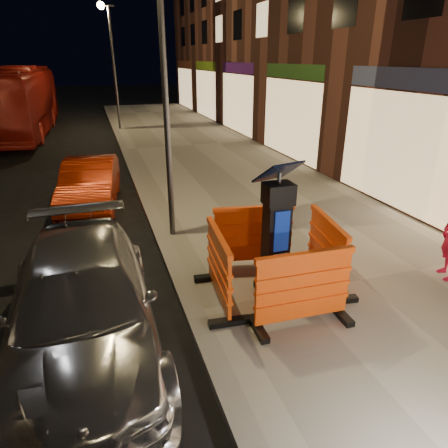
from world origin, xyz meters
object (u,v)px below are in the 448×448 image
object	(u,v)px
barrier_kerbside	(219,268)
car_red	(93,205)
parking_kiosk	(276,233)
barrier_front	(303,289)
barrier_bldgside	(326,251)
bus_doubledecker	(22,135)
barrier_back	(253,236)
car_silver	(89,345)

from	to	relation	value
barrier_kerbside	car_red	distance (m)	6.06
parking_kiosk	barrier_kerbside	bearing A→B (deg)	-173.17
barrier_front	barrier_kerbside	world-z (taller)	same
barrier_bldgside	bus_doubledecker	size ratio (longest dim) A/B	0.12
barrier_back	bus_doubledecker	world-z (taller)	bus_doubledecker
car_red	bus_doubledecker	size ratio (longest dim) A/B	0.31
car_silver	car_red	distance (m)	6.03
barrier_back	bus_doubledecker	distance (m)	18.49
barrier_back	car_silver	size ratio (longest dim) A/B	0.32
parking_kiosk	barrier_back	size ratio (longest dim) A/B	1.40
barrier_back	barrier_bldgside	world-z (taller)	same
barrier_bldgside	car_silver	world-z (taller)	barrier_bldgside
bus_doubledecker	barrier_front	bearing A→B (deg)	-70.98
car_red	bus_doubledecker	bearing A→B (deg)	111.98
barrier_kerbside	car_red	size ratio (longest dim) A/B	0.39
barrier_kerbside	car_silver	size ratio (longest dim) A/B	0.32
barrier_back	car_silver	xyz separation A→B (m)	(-2.98, -1.26, -0.73)
car_red	barrier_back	bearing A→B (deg)	-52.46
parking_kiosk	car_red	world-z (taller)	parking_kiosk
bus_doubledecker	parking_kiosk	bearing A→B (deg)	-70.13
barrier_bldgside	car_red	distance (m)	6.89
barrier_back	barrier_kerbside	size ratio (longest dim) A/B	1.00
barrier_front	barrier_kerbside	bearing A→B (deg)	136.83
parking_kiosk	bus_doubledecker	world-z (taller)	parking_kiosk
parking_kiosk	barrier_bldgside	distance (m)	1.06
barrier_back	car_red	world-z (taller)	barrier_back
barrier_front	barrier_back	distance (m)	1.90
barrier_back	car_red	distance (m)	5.59
barrier_front	barrier_bldgside	world-z (taller)	same
parking_kiosk	barrier_bldgside	size ratio (longest dim) A/B	1.40
barrier_kerbside	barrier_bldgside	size ratio (longest dim) A/B	1.00
parking_kiosk	car_silver	world-z (taller)	parking_kiosk
car_red	barrier_front	bearing A→B (deg)	-60.12
barrier_bldgside	bus_doubledecker	bearing A→B (deg)	30.07
bus_doubledecker	car_silver	bearing A→B (deg)	-79.00
barrier_kerbside	car_red	bearing A→B (deg)	22.85
parking_kiosk	barrier_bldgside	bearing A→B (deg)	6.83
bus_doubledecker	barrier_bldgside	bearing A→B (deg)	-67.51
barrier_back	car_red	bearing A→B (deg)	130.34
car_silver	barrier_kerbside	bearing A→B (deg)	8.18
barrier_back	bus_doubledecker	bearing A→B (deg)	119.39
barrier_kerbside	car_red	xyz separation A→B (m)	(-1.86, 5.72, -0.73)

